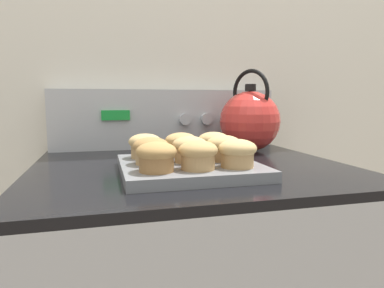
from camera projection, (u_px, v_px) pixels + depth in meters
name	position (u px, v px, depth m)	size (l,w,h in m)	color
wall_back	(163.00, 57.00, 1.13)	(8.00, 0.05, 2.40)	silver
control_panel	(167.00, 119.00, 1.10)	(0.72, 0.07, 0.19)	#B7BABF
muffin_pan	(189.00, 167.00, 0.73)	(0.28, 0.28, 0.02)	slate
muffin_r0_c0	(156.00, 156.00, 0.63)	(0.07, 0.07, 0.06)	olive
muffin_r0_c1	(198.00, 154.00, 0.65)	(0.07, 0.07, 0.06)	tan
muffin_r0_c2	(237.00, 153.00, 0.67)	(0.07, 0.07, 0.06)	tan
muffin_r1_c0	(151.00, 150.00, 0.70)	(0.07, 0.07, 0.06)	tan
muffin_r1_c1	(190.00, 149.00, 0.72)	(0.07, 0.07, 0.06)	tan
muffin_r1_c2	(224.00, 147.00, 0.74)	(0.07, 0.07, 0.06)	#A37A4C
muffin_r2_c0	(145.00, 145.00, 0.78)	(0.07, 0.07, 0.06)	tan
muffin_r2_c1	(181.00, 144.00, 0.80)	(0.07, 0.07, 0.06)	tan
muffin_r2_c2	(214.00, 143.00, 0.82)	(0.07, 0.07, 0.06)	#A37A4C
tea_kettle	(249.00, 120.00, 1.03)	(0.18, 0.21, 0.24)	red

